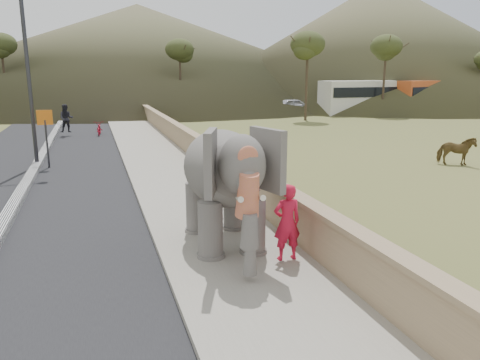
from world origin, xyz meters
name	(u,v)px	position (x,y,z in m)	size (l,w,h in m)	color
ground	(273,312)	(0.00, 0.00, 0.00)	(160.00, 160.00, 0.00)	olive
road	(24,191)	(-5.00, 10.00, 0.01)	(7.00, 120.00, 0.03)	black
median	(24,189)	(-5.00, 10.00, 0.11)	(0.35, 120.00, 0.22)	black
walkway	(173,179)	(0.00, 10.00, 0.07)	(3.00, 120.00, 0.15)	#9E9687
parapet	(217,164)	(1.65, 10.00, 0.55)	(0.30, 120.00, 1.10)	tan
lamppost	(34,47)	(-4.69, 14.43, 4.87)	(1.76, 0.36, 8.00)	#2A2B2F
signboard	(46,129)	(-4.50, 13.94, 1.64)	(0.60, 0.08, 2.40)	#2D2D33
cow	(456,151)	(12.03, 9.39, 0.62)	(0.67, 1.47, 1.25)	brown
distant_car	(295,106)	(15.89, 34.76, 0.72)	(1.70, 4.23, 1.44)	#ACACB3
bus_white	(375,97)	(23.12, 32.46, 1.55)	(2.50, 11.00, 3.10)	silver
bus_orange	(437,96)	(30.02, 32.16, 1.55)	(2.50, 11.00, 3.10)	#C95223
hill_right	(379,42)	(36.00, 52.00, 8.00)	(56.00, 56.00, 16.00)	brown
hill_far	(139,51)	(5.00, 70.00, 7.00)	(80.00, 80.00, 14.00)	brown
elephant_and_man	(224,185)	(0.02, 3.08, 1.47)	(2.24, 3.76, 2.67)	slate
motorcyclist	(83,123)	(-3.23, 24.06, 0.79)	(2.70, 1.76, 1.98)	maroon
trees	(155,75)	(1.95, 28.81, 3.70)	(47.09, 43.60, 7.91)	#473828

